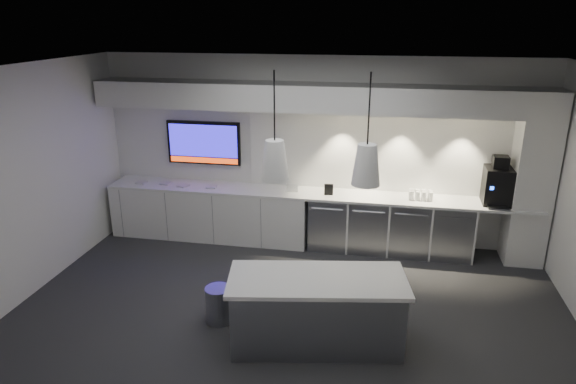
% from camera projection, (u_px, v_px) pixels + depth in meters
% --- Properties ---
extents(floor, '(7.00, 7.00, 0.00)m').
position_uv_depth(floor, '(289.00, 316.00, 6.42)').
color(floor, '#2D2D2F').
rests_on(floor, ground).
extents(ceiling, '(7.00, 7.00, 0.00)m').
position_uv_depth(ceiling, '(289.00, 71.00, 5.44)').
color(ceiling, black).
rests_on(ceiling, wall_back).
extents(wall_back, '(7.00, 0.00, 7.00)m').
position_uv_depth(wall_back, '(317.00, 151.00, 8.25)').
color(wall_back, white).
rests_on(wall_back, floor).
extents(wall_front, '(7.00, 0.00, 7.00)m').
position_uv_depth(wall_front, '(223.00, 324.00, 3.61)').
color(wall_front, white).
rests_on(wall_front, floor).
extents(wall_left, '(0.00, 7.00, 7.00)m').
position_uv_depth(wall_left, '(20.00, 186.00, 6.55)').
color(wall_left, white).
rests_on(wall_left, floor).
extents(back_counter, '(6.80, 0.65, 0.04)m').
position_uv_depth(back_counter, '(314.00, 194.00, 8.15)').
color(back_counter, white).
rests_on(back_counter, left_base_cabinets).
extents(left_base_cabinets, '(3.30, 0.63, 0.86)m').
position_uv_depth(left_base_cabinets, '(210.00, 213.00, 8.61)').
color(left_base_cabinets, white).
rests_on(left_base_cabinets, floor).
extents(fridge_unit_a, '(0.60, 0.61, 0.85)m').
position_uv_depth(fridge_unit_a, '(329.00, 221.00, 8.26)').
color(fridge_unit_a, '#93969B').
rests_on(fridge_unit_a, floor).
extents(fridge_unit_b, '(0.60, 0.61, 0.85)m').
position_uv_depth(fridge_unit_b, '(368.00, 224.00, 8.15)').
color(fridge_unit_b, '#93969B').
rests_on(fridge_unit_b, floor).
extents(fridge_unit_c, '(0.60, 0.61, 0.85)m').
position_uv_depth(fridge_unit_c, '(409.00, 227.00, 8.03)').
color(fridge_unit_c, '#93969B').
rests_on(fridge_unit_c, floor).
extents(fridge_unit_d, '(0.60, 0.61, 0.85)m').
position_uv_depth(fridge_unit_d, '(451.00, 230.00, 7.92)').
color(fridge_unit_d, '#93969B').
rests_on(fridge_unit_d, floor).
extents(backsplash, '(4.60, 0.03, 1.30)m').
position_uv_depth(backsplash, '(393.00, 152.00, 8.01)').
color(backsplash, white).
rests_on(backsplash, wall_back).
extents(soffit, '(6.90, 0.60, 0.40)m').
position_uv_depth(soffit, '(316.00, 97.00, 7.68)').
color(soffit, white).
rests_on(soffit, wall_back).
extents(column, '(0.55, 0.55, 2.60)m').
position_uv_depth(column, '(532.00, 179.00, 7.47)').
color(column, white).
rests_on(column, floor).
extents(wall_tv, '(1.25, 0.07, 0.72)m').
position_uv_depth(wall_tv, '(204.00, 143.00, 8.52)').
color(wall_tv, black).
rests_on(wall_tv, wall_back).
extents(island, '(2.08, 1.16, 0.83)m').
position_uv_depth(island, '(317.00, 311.00, 5.76)').
color(island, '#93969B').
rests_on(island, floor).
extents(bin, '(0.42, 0.42, 0.45)m').
position_uv_depth(bin, '(219.00, 305.00, 6.25)').
color(bin, '#93969B').
rests_on(bin, floor).
extents(coffee_machine, '(0.41, 0.58, 0.73)m').
position_uv_depth(coffee_machine, '(498.00, 184.00, 7.59)').
color(coffee_machine, black).
rests_on(coffee_machine, back_counter).
extents(sign_black, '(0.14, 0.03, 0.18)m').
position_uv_depth(sign_black, '(329.00, 189.00, 8.01)').
color(sign_black, black).
rests_on(sign_black, back_counter).
extents(sign_white, '(0.18, 0.04, 0.14)m').
position_uv_depth(sign_white, '(292.00, 188.00, 8.14)').
color(sign_white, white).
rests_on(sign_white, back_counter).
extents(cup_cluster, '(0.36, 0.17, 0.14)m').
position_uv_depth(cup_cluster, '(421.00, 195.00, 7.81)').
color(cup_cluster, white).
rests_on(cup_cluster, back_counter).
extents(tray_a, '(0.16, 0.16, 0.02)m').
position_uv_depth(tray_a, '(141.00, 183.00, 8.59)').
color(tray_a, '#B6B6B6').
rests_on(tray_a, back_counter).
extents(tray_b, '(0.18, 0.18, 0.02)m').
position_uv_depth(tray_b, '(166.00, 183.00, 8.56)').
color(tray_b, '#B6B6B6').
rests_on(tray_b, back_counter).
extents(tray_c, '(0.20, 0.20, 0.02)m').
position_uv_depth(tray_c, '(183.00, 186.00, 8.44)').
color(tray_c, '#B6B6B6').
rests_on(tray_c, back_counter).
extents(tray_d, '(0.18, 0.18, 0.02)m').
position_uv_depth(tray_d, '(211.00, 187.00, 8.38)').
color(tray_d, '#B6B6B6').
rests_on(tray_d, back_counter).
extents(pendant_left, '(0.29, 0.29, 1.12)m').
position_uv_depth(pendant_left, '(275.00, 160.00, 5.28)').
color(pendant_left, white).
rests_on(pendant_left, ceiling).
extents(pendant_right, '(0.29, 0.29, 1.12)m').
position_uv_depth(pendant_right, '(366.00, 164.00, 5.12)').
color(pendant_right, white).
rests_on(pendant_right, ceiling).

